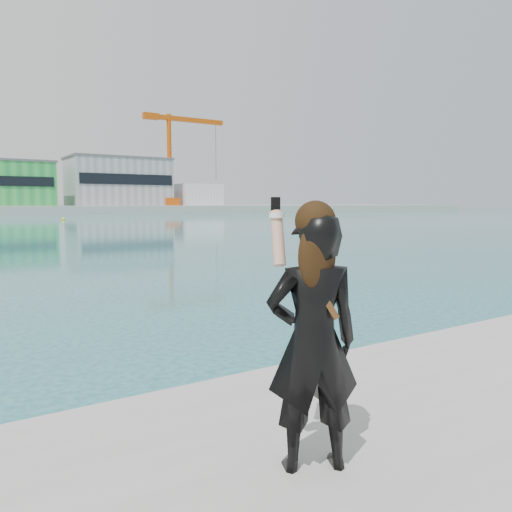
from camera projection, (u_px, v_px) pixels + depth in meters
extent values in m
cube|color=gray|center=(119.00, 183.00, 131.69)|extent=(25.00, 15.00, 12.00)
cube|color=black|center=(128.00, 179.00, 125.28)|extent=(23.75, 0.20, 2.64)
cube|color=#59595B|center=(118.00, 159.00, 131.03)|extent=(25.50, 15.30, 0.50)
cube|color=silver|center=(197.00, 195.00, 142.22)|extent=(12.00, 10.00, 6.00)
cube|color=#E7560D|center=(170.00, 202.00, 133.69)|extent=(4.00, 4.00, 2.00)
cylinder|color=#E7560D|center=(169.00, 156.00, 132.43)|extent=(1.20, 1.20, 22.00)
cube|color=#E7560D|center=(189.00, 120.00, 134.61)|extent=(20.00, 1.20, 1.20)
cube|color=#E7560D|center=(151.00, 116.00, 128.67)|extent=(4.00, 1.60, 1.60)
cylinder|color=black|center=(216.00, 152.00, 139.78)|extent=(0.10, 0.10, 16.00)
cylinder|color=silver|center=(52.00, 189.00, 116.33)|extent=(0.16, 0.16, 8.00)
cube|color=#D5430C|center=(54.00, 174.00, 116.30)|extent=(1.20, 0.04, 0.80)
sphere|color=#FFFA0D|center=(63.00, 220.00, 76.67)|extent=(0.50, 0.50, 0.50)
imported|color=black|center=(313.00, 343.00, 3.33)|extent=(0.75, 0.63, 1.74)
sphere|color=black|center=(315.00, 221.00, 3.22)|extent=(0.27, 0.27, 0.27)
ellipsoid|color=black|center=(317.00, 256.00, 3.20)|extent=(0.29, 0.15, 0.46)
cylinder|color=tan|center=(278.00, 238.00, 3.31)|extent=(0.15, 0.22, 0.38)
cylinder|color=white|center=(277.00, 215.00, 3.34)|extent=(0.10, 0.10, 0.03)
cube|color=black|center=(276.00, 206.00, 3.37)|extent=(0.06, 0.04, 0.13)
cube|color=#4C2D14|center=(322.00, 293.00, 3.21)|extent=(0.23, 0.11, 0.36)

